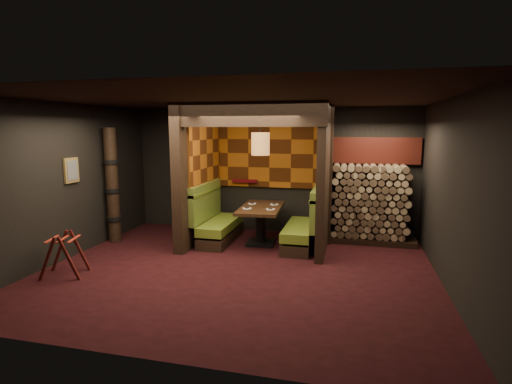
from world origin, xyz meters
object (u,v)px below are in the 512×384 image
object	(u,v)px
booth_bench_right	(305,228)
totem_column	(112,186)
pendant_lamp	(260,144)
dining_table	(261,218)
firewood_stack	(374,204)
booth_bench_left	(216,222)
luggage_rack	(64,253)

from	to	relation	value
booth_bench_right	totem_column	distance (m)	4.10
pendant_lamp	totem_column	bearing A→B (deg)	-171.04
booth_bench_right	dining_table	world-z (taller)	booth_bench_right
dining_table	firewood_stack	xyz separation A→B (m)	(2.26, 0.72, 0.26)
booth_bench_left	dining_table	distance (m)	1.00
firewood_stack	dining_table	bearing A→B (deg)	-162.46
booth_bench_right	totem_column	bearing A→B (deg)	-172.14
luggage_rack	firewood_stack	distance (m)	5.95
booth_bench_right	totem_column	xyz separation A→B (m)	(-3.98, -0.55, 0.79)
dining_table	luggage_rack	xyz separation A→B (m)	(-2.72, -2.51, -0.18)
booth_bench_right	firewood_stack	world-z (taller)	firewood_stack
booth_bench_right	pendant_lamp	xyz separation A→B (m)	(-0.91, -0.07, 1.68)
booth_bench_right	luggage_rack	xyz separation A→B (m)	(-3.63, -2.52, -0.03)
booth_bench_left	pendant_lamp	size ratio (longest dim) A/B	1.61
booth_bench_left	booth_bench_right	xyz separation A→B (m)	(1.89, 0.00, 0.00)
booth_bench_left	pendant_lamp	world-z (taller)	pendant_lamp
dining_table	luggage_rack	bearing A→B (deg)	-137.32
pendant_lamp	totem_column	distance (m)	3.24
dining_table	pendant_lamp	distance (m)	1.52
booth_bench_left	luggage_rack	world-z (taller)	booth_bench_left
totem_column	luggage_rack	bearing A→B (deg)	-79.77
booth_bench_right	dining_table	bearing A→B (deg)	-179.03
luggage_rack	firewood_stack	bearing A→B (deg)	32.90
booth_bench_right	firewood_stack	size ratio (longest dim) A/B	0.92
firewood_stack	booth_bench_left	bearing A→B (deg)	-167.83
booth_bench_left	booth_bench_right	distance (m)	1.89
booth_bench_right	dining_table	xyz separation A→B (m)	(-0.91, -0.02, 0.16)
totem_column	dining_table	bearing A→B (deg)	9.87
booth_bench_left	firewood_stack	xyz separation A→B (m)	(3.25, 0.70, 0.42)
luggage_rack	totem_column	distance (m)	2.16
dining_table	totem_column	distance (m)	3.18
booth_bench_right	firewood_stack	distance (m)	1.58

